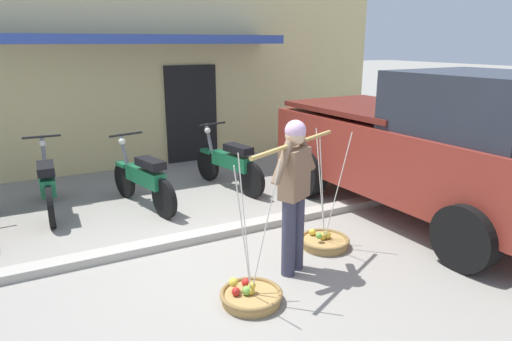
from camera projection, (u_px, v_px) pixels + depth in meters
ground_plane at (231, 260)px, 5.26m from camera, size 90.00×90.00×0.00m
sidewalk_curb at (208, 234)px, 5.84m from camera, size 20.00×0.24×0.10m
fruit_vendor at (294, 188)px, 4.74m from camera, size 1.39×0.73×1.70m
fruit_basket_left_side at (251, 295)px, 4.39m from camera, size 0.62×0.62×1.45m
fruit_basket_right_side at (324, 240)px, 5.59m from camera, size 0.62×0.62×1.45m
motorcycle_second_in_row at (48, 184)px, 6.58m from camera, size 0.54×1.82×1.09m
motorcycle_third_in_row at (144, 179)px, 6.82m from camera, size 0.64×1.78×1.09m
motorcycle_end_of_row at (230, 163)px, 7.70m from camera, size 0.61×1.79×1.09m
parked_truck at (431, 147)px, 6.33m from camera, size 2.33×4.78×2.10m
storefront_building at (72, 58)px, 10.37m from camera, size 13.00×6.00×4.20m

